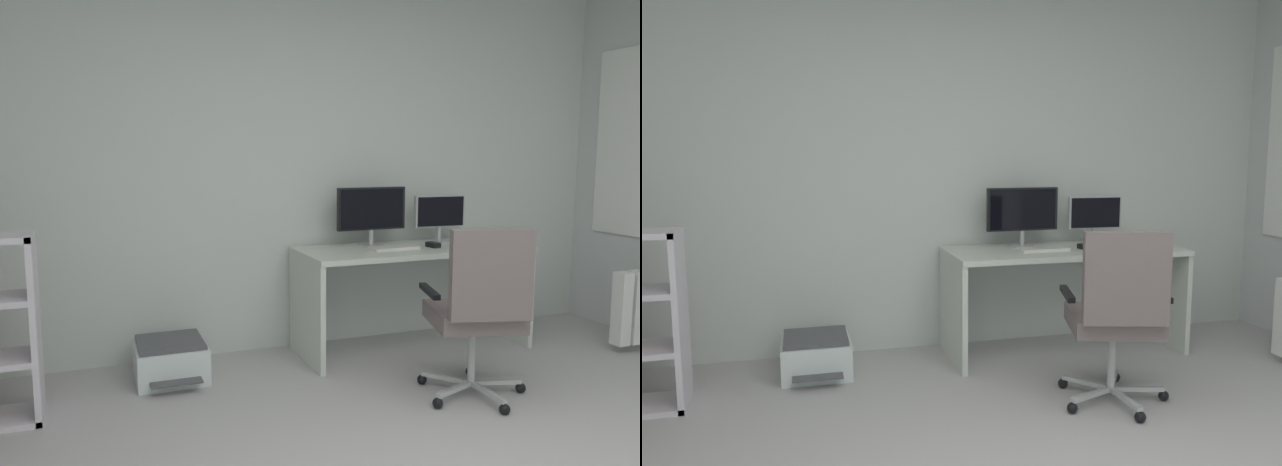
# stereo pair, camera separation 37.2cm
# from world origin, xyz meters

# --- Properties ---
(wall_back) EXTENTS (5.17, 0.10, 2.68)m
(wall_back) POSITION_xyz_m (0.00, 2.74, 1.34)
(wall_back) COLOR silver
(wall_back) RESTS_ON ground
(desk) EXTENTS (1.63, 0.65, 0.73)m
(desk) POSITION_xyz_m (0.82, 2.33, 0.55)
(desk) COLOR silver
(desk) RESTS_ON ground
(monitor_main) EXTENTS (0.52, 0.18, 0.42)m
(monitor_main) POSITION_xyz_m (0.56, 2.47, 0.98)
(monitor_main) COLOR #B2B5B7
(monitor_main) RESTS_ON desk
(monitor_secondary) EXTENTS (0.40, 0.18, 0.35)m
(monitor_secondary) POSITION_xyz_m (1.11, 2.47, 0.94)
(monitor_secondary) COLOR #B2B5B7
(monitor_secondary) RESTS_ON desk
(keyboard) EXTENTS (0.34, 0.14, 0.02)m
(keyboard) POSITION_xyz_m (0.64, 2.27, 0.74)
(keyboard) COLOR silver
(keyboard) RESTS_ON desk
(computer_mouse) EXTENTS (0.08, 0.11, 0.03)m
(computer_mouse) POSITION_xyz_m (0.94, 2.26, 0.75)
(computer_mouse) COLOR black
(computer_mouse) RESTS_ON desk
(office_chair) EXTENTS (0.63, 0.64, 1.00)m
(office_chair) POSITION_xyz_m (0.69, 1.36, 0.55)
(office_chair) COLOR #B7BABC
(office_chair) RESTS_ON ground
(printer) EXTENTS (0.42, 0.52, 0.25)m
(printer) POSITION_xyz_m (-0.88, 2.32, 0.12)
(printer) COLOR silver
(printer) RESTS_ON ground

